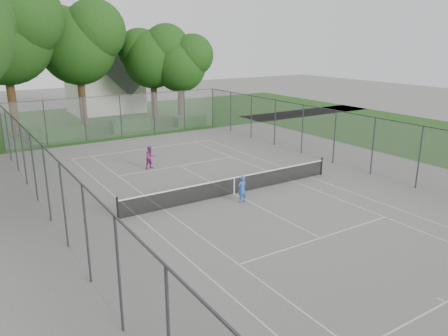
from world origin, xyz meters
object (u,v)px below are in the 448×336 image
tennis_net (234,185)px  woman_player (150,157)px  house (104,79)px  girl_player (242,189)px

tennis_net → woman_player: size_ratio=8.75×
house → woman_player: 24.44m
tennis_net → woman_player: woman_player is taller
tennis_net → girl_player: size_ratio=9.23×
girl_player → woman_player: bearing=-85.4°
tennis_net → woman_player: 7.07m
house → tennis_net: bearing=-95.9°
house → girl_player: house is taller
house → girl_player: 32.10m
girl_player → woman_player: woman_player is taller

